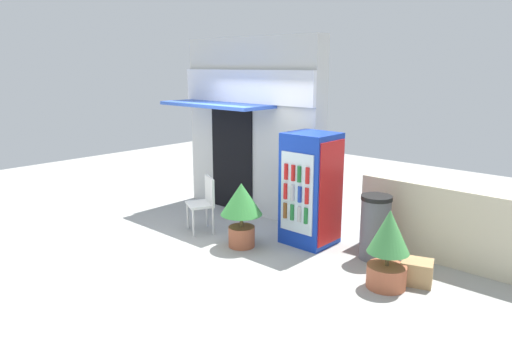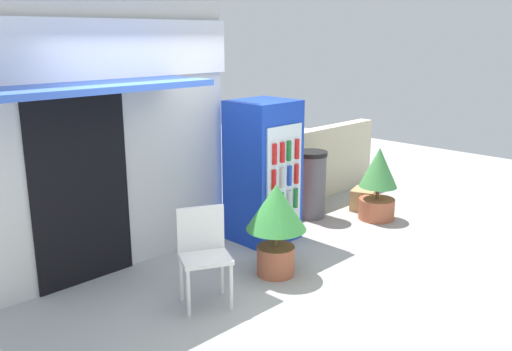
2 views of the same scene
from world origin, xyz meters
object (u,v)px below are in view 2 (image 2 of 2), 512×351
object	(u,v)px
drink_cooler	(264,171)
trash_bin	(311,184)
plastic_chair	(203,248)
potted_plant_near_shop	(276,218)
potted_plant_curbside	(378,181)
cardboard_box	(364,199)

from	to	relation	value
drink_cooler	trash_bin	world-z (taller)	drink_cooler
plastic_chair	trash_bin	bearing A→B (deg)	18.01
potted_plant_near_shop	trash_bin	bearing A→B (deg)	28.52
drink_cooler	potted_plant_curbside	size ratio (longest dim) A/B	1.72
plastic_chair	cardboard_box	bearing A→B (deg)	8.34
drink_cooler	plastic_chair	world-z (taller)	drink_cooler
potted_plant_near_shop	trash_bin	world-z (taller)	potted_plant_near_shop
drink_cooler	cardboard_box	size ratio (longest dim) A/B	4.54
potted_plant_curbside	trash_bin	world-z (taller)	potted_plant_curbside
potted_plant_near_shop	potted_plant_curbside	distance (m)	2.32
potted_plant_curbside	cardboard_box	world-z (taller)	potted_plant_curbside
plastic_chair	cardboard_box	size ratio (longest dim) A/B	2.42
drink_cooler	plastic_chair	distance (m)	1.81
plastic_chair	cardboard_box	distance (m)	3.53
drink_cooler	cardboard_box	distance (m)	2.01
plastic_chair	cardboard_box	world-z (taller)	plastic_chair
potted_plant_near_shop	cardboard_box	size ratio (longest dim) A/B	2.62
trash_bin	cardboard_box	distance (m)	0.94
potted_plant_curbside	potted_plant_near_shop	bearing A→B (deg)	-174.49
potted_plant_curbside	cardboard_box	bearing A→B (deg)	56.93
potted_plant_near_shop	potted_plant_curbside	size ratio (longest dim) A/B	0.99
drink_cooler	cardboard_box	xyz separation A→B (m)	(1.87, -0.25, -0.72)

